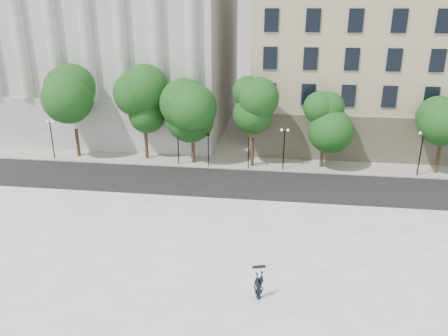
{
  "coord_description": "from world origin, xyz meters",
  "views": [
    {
      "loc": [
        5.33,
        -19.15,
        15.82
      ],
      "look_at": [
        1.44,
        10.0,
        4.72
      ],
      "focal_mm": 35.0,
      "sensor_mm": 36.0,
      "label": 1
    }
  ],
  "objects": [
    {
      "name": "street",
      "position": [
        0.0,
        18.0,
        0.01
      ],
      "size": [
        60.0,
        8.0,
        0.02
      ],
      "primitive_type": "cube",
      "color": "black",
      "rests_on": "ground"
    },
    {
      "name": "traffic_light_east",
      "position": [
        2.29,
        22.3,
        3.71
      ],
      "size": [
        0.8,
        1.8,
        4.21
      ],
      "color": "black",
      "rests_on": "ground"
    },
    {
      "name": "far_sidewalk",
      "position": [
        0.0,
        24.0,
        0.06
      ],
      "size": [
        60.0,
        4.0,
        0.12
      ],
      "primitive_type": "cube",
      "color": "#B4B3A7",
      "rests_on": "ground"
    },
    {
      "name": "traffic_light_west",
      "position": [
        -1.8,
        22.3,
        3.74
      ],
      "size": [
        0.84,
        1.87,
        4.24
      ],
      "color": "black",
      "rests_on": "ground"
    },
    {
      "name": "person_lying",
      "position": [
        4.57,
        1.07,
        0.68
      ],
      "size": [
        1.37,
        1.8,
        0.47
      ],
      "primitive_type": "imported",
      "rotation": [
        -1.54,
        0.0,
        0.5
      ],
      "color": "black",
      "rests_on": "plaza"
    },
    {
      "name": "building_east",
      "position": [
        20.0,
        38.91,
        11.14
      ],
      "size": [
        36.0,
        26.15,
        23.0
      ],
      "color": "tan",
      "rests_on": "ground"
    },
    {
      "name": "ground",
      "position": [
        0.0,
        0.0,
        0.0
      ],
      "size": [
        160.0,
        160.0,
        0.0
      ],
      "primitive_type": "plane",
      "color": "#AAA7A0",
      "rests_on": "ground"
    },
    {
      "name": "plaza",
      "position": [
        0.0,
        3.0,
        0.23
      ],
      "size": [
        44.0,
        22.0,
        0.45
      ],
      "primitive_type": "cube",
      "color": "white",
      "rests_on": "ground"
    },
    {
      "name": "street_trees",
      "position": [
        -0.92,
        23.66,
        5.52
      ],
      "size": [
        41.71,
        5.24,
        8.14
      ],
      "color": "#382619",
      "rests_on": "ground"
    },
    {
      "name": "building_west",
      "position": [
        -17.0,
        38.57,
        12.89
      ],
      "size": [
        31.5,
        27.65,
        25.6
      ],
      "color": "beige",
      "rests_on": "ground"
    },
    {
      "name": "skateboard",
      "position": [
        4.42,
        4.12,
        0.49
      ],
      "size": [
        0.86,
        0.43,
        0.09
      ],
      "primitive_type": "cube",
      "rotation": [
        0.0,
        0.0,
        0.27
      ],
      "color": "black",
      "rests_on": "plaza"
    },
    {
      "name": "lamp_posts",
      "position": [
        0.37,
        22.6,
        2.99
      ],
      "size": [
        38.42,
        0.28,
        4.53
      ],
      "color": "black",
      "rests_on": "ground"
    }
  ]
}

